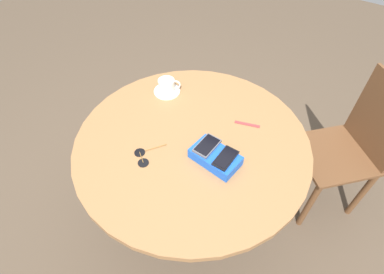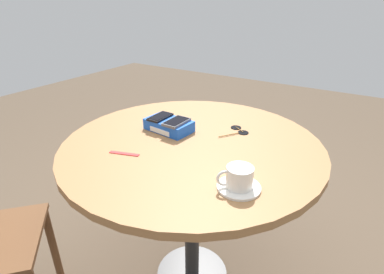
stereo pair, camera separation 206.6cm
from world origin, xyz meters
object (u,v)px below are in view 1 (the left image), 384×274
round_table (192,153)px  phone_gray (207,146)px  saucer (167,91)px  coffee_cup (167,85)px  phone_box (215,157)px  chair_near_window (346,149)px  sunglasses (143,157)px  phone_black (226,158)px  lanyard_strap (247,124)px

round_table → phone_gray: (-0.10, 0.03, 0.15)m
saucer → coffee_cup: size_ratio=1.36×
saucer → phone_box: bearing=151.1°
phone_gray → chair_near_window: (-0.52, -0.70, -0.37)m
round_table → saucer: (0.30, -0.21, 0.10)m
sunglasses → phone_box: bearing=-149.5°
sunglasses → phone_black: bearing=-153.6°
phone_box → lanyard_strap: size_ratio=1.80×
round_table → phone_black: size_ratio=8.87×
phone_black → coffee_cup: coffee_cup is taller
phone_black → phone_gray: 0.10m
coffee_cup → phone_box: bearing=150.9°
phone_box → coffee_cup: size_ratio=2.13×
phone_gray → coffee_cup: (0.40, -0.24, -0.01)m
lanyard_strap → sunglasses: size_ratio=0.75×
saucer → coffee_cup: 0.04m
chair_near_window → round_table: bearing=47.2°
coffee_cup → lanyard_strap: bearing=-177.3°
round_table → phone_black: (-0.20, 0.04, 0.15)m
phone_box → sunglasses: phone_box is taller
round_table → coffee_cup: (0.30, -0.21, 0.14)m
phone_black → sunglasses: bearing=26.4°
coffee_cup → sunglasses: bearing=113.8°
round_table → coffee_cup: 0.39m
round_table → phone_box: phone_box is taller
phone_box → saucer: size_ratio=1.57×
round_table → lanyard_strap: lanyard_strap is taller
phone_black → chair_near_window: bearing=-120.7°
phone_box → phone_gray: size_ratio=1.76×
phone_black → saucer: (0.50, -0.25, -0.05)m
phone_box → sunglasses: bearing=30.5°
phone_box → sunglasses: size_ratio=1.35×
round_table → chair_near_window: size_ratio=1.17×
phone_black → sunglasses: (0.32, 0.16, -0.05)m
round_table → lanyard_strap: (-0.16, -0.23, 0.10)m
round_table → sunglasses: size_ratio=6.66×
sunglasses → saucer: bearing=-65.9°
coffee_cup → phone_black: bearing=153.2°
phone_box → chair_near_window: 0.91m
sunglasses → lanyard_strap: bearing=-123.2°
coffee_cup → lanyard_strap: (-0.46, -0.02, -0.04)m
saucer → lanyard_strap: (-0.46, -0.02, -0.00)m
phone_box → chair_near_window: size_ratio=0.24×
round_table → phone_box: size_ratio=4.93×
phone_box → phone_gray: phone_gray is taller
sunglasses → chair_near_window: 1.18m
saucer → round_table: bearing=145.6°
phone_box → sunglasses: (0.27, 0.16, -0.02)m
saucer → lanyard_strap: size_ratio=1.15×
sunglasses → chair_near_window: bearing=-130.4°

